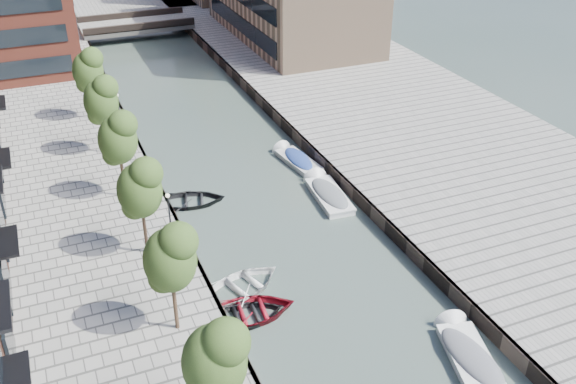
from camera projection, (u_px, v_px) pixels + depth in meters
water at (214, 140)px, 52.50m from camera, size 300.00×300.00×0.00m
quay_right at (385, 106)px, 57.59m from camera, size 20.00×140.00×1.00m
quay_wall_left at (139, 147)px, 50.22m from camera, size 0.25×140.00×1.00m
quay_wall_right at (283, 123)px, 54.29m from camera, size 0.25×140.00×1.00m
bridge at (136, 25)px, 77.38m from camera, size 13.00×6.00×1.30m
tree_1 at (214, 358)px, 23.83m from camera, size 2.50×2.50×5.95m
tree_2 at (170, 256)px, 29.43m from camera, size 2.50×2.50×5.95m
tree_3 at (139, 187)px, 35.02m from camera, size 2.50×2.50×5.95m
tree_4 at (117, 137)px, 40.62m from camera, size 2.50×2.50×5.95m
tree_5 at (101, 99)px, 46.21m from camera, size 2.50×2.50×5.95m
tree_6 at (88, 69)px, 51.81m from camera, size 2.50×2.50×5.95m
lamp_1 at (170, 219)px, 35.55m from camera, size 0.24×0.24×4.12m
lamp_2 at (120, 114)px, 48.34m from camera, size 0.24×0.24×4.12m
sloop_1 at (243, 321)px, 33.49m from camera, size 4.54×3.29×0.93m
sloop_2 at (248, 317)px, 33.75m from camera, size 5.48×4.14×1.07m
sloop_3 at (242, 290)px, 35.65m from camera, size 5.91×5.01×1.04m
sloop_4 at (191, 204)px, 43.76m from camera, size 5.37×4.37×0.98m
motorboat_1 at (467, 354)px, 31.07m from camera, size 3.20×5.71×1.80m
motorboat_3 at (295, 159)px, 49.13m from camera, size 2.32×5.04×1.62m
motorboat_4 at (327, 193)px, 44.58m from camera, size 2.35×5.61×1.82m
car at (258, 36)px, 72.35m from camera, size 1.76×4.09×1.38m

